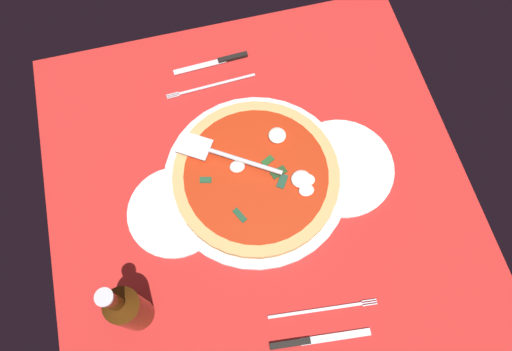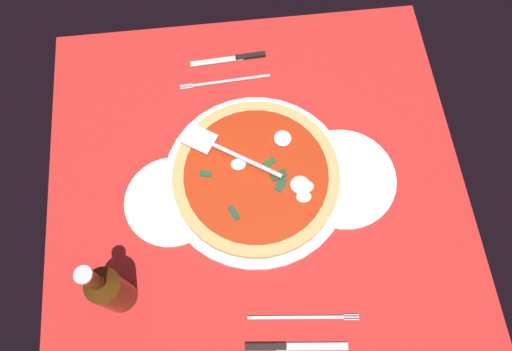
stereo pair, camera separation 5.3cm
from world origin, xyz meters
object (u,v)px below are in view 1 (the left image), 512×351
at_px(place_setting_far, 214,74).
at_px(beer_bottle, 127,308).
at_px(dinner_plate_right, 341,167).
at_px(pizza_server, 225,155).
at_px(place_setting_near, 317,326).
at_px(dinner_plate_left, 175,212).
at_px(pizza, 257,175).

height_order(place_setting_far, beer_bottle, beer_bottle).
xyz_separation_m(dinner_plate_right, place_setting_far, (-0.22, 0.31, -0.00)).
bearing_deg(pizza_server, place_setting_near, 137.22).
xyz_separation_m(dinner_plate_left, pizza_server, (0.13, 0.08, 0.05)).
xyz_separation_m(pizza, beer_bottle, (-0.30, -0.22, 0.07)).
relative_size(dinner_plate_left, beer_bottle, 0.86).
bearing_deg(place_setting_far, dinner_plate_left, 61.49).
relative_size(pizza, pizza_server, 1.69).
height_order(pizza, place_setting_far, pizza).
distance_m(place_setting_far, beer_bottle, 0.58).
distance_m(dinner_plate_left, beer_bottle, 0.24).
relative_size(pizza_server, place_setting_near, 0.93).
distance_m(dinner_plate_left, dinner_plate_right, 0.38).
distance_m(dinner_plate_right, pizza, 0.19).
distance_m(pizza, beer_bottle, 0.38).
distance_m(dinner_plate_right, place_setting_near, 0.34).
bearing_deg(place_setting_far, pizza_server, 81.31).
bearing_deg(beer_bottle, pizza, 36.53).
distance_m(place_setting_near, place_setting_far, 0.62).
bearing_deg(pizza_server, dinner_plate_left, 65.53).
bearing_deg(place_setting_far, dinner_plate_right, 122.89).
height_order(dinner_plate_right, place_setting_far, place_setting_far).
bearing_deg(place_setting_near, beer_bottle, 168.11).
bearing_deg(place_setting_far, place_setting_near, 93.91).
distance_m(dinner_plate_right, beer_bottle, 0.53).
bearing_deg(beer_bottle, dinner_plate_right, 22.50).
xyz_separation_m(dinner_plate_right, beer_bottle, (-0.49, -0.20, 0.08)).
height_order(dinner_plate_right, beer_bottle, beer_bottle).
bearing_deg(beer_bottle, place_setting_far, 62.45).
distance_m(dinner_plate_left, place_setting_near, 0.37).
relative_size(dinner_plate_left, pizza, 0.56).
bearing_deg(pizza_server, place_setting_far, -63.00).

